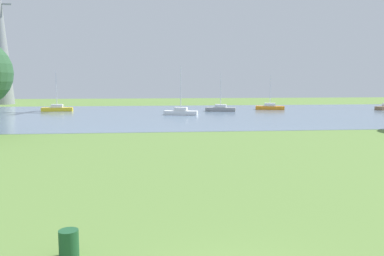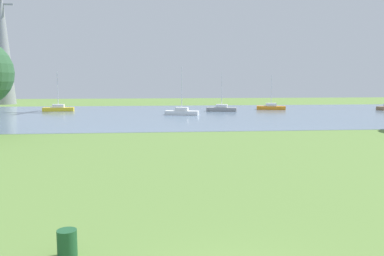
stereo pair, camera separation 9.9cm
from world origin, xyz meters
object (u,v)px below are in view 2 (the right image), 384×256
sailboat_orange (271,107)px  sailboat_yellow (58,108)px  litter_bin (67,244)px  sailboat_white (182,112)px  sailboat_gray (222,109)px  electricity_pylon (1,33)px

sailboat_orange → sailboat_yellow: bearing=-179.9°
litter_bin → sailboat_white: sailboat_white is taller
sailboat_white → sailboat_gray: (6.87, 6.20, -0.01)m
sailboat_orange → sailboat_gray: size_ratio=0.93×
sailboat_white → sailboat_gray: 9.26m
sailboat_orange → electricity_pylon: electricity_pylon is taller
sailboat_yellow → sailboat_white: bearing=-24.9°
sailboat_white → litter_bin: bearing=-98.2°
sailboat_white → electricity_pylon: electricity_pylon is taller
sailboat_white → sailboat_orange: bearing=29.6°
sailboat_gray → electricity_pylon: (-41.71, 23.65, 14.13)m
electricity_pylon → sailboat_orange: bearing=-22.4°
sailboat_yellow → litter_bin: bearing=-77.0°
sailboat_orange → sailboat_white: size_ratio=0.83×
sailboat_yellow → electricity_pylon: 29.63m
litter_bin → sailboat_yellow: 56.38m
litter_bin → sailboat_white: size_ratio=0.12×
litter_bin → sailboat_gray: size_ratio=0.13×
sailboat_gray → sailboat_yellow: sailboat_yellow is taller
sailboat_orange → sailboat_yellow: (-35.14, -0.04, 0.01)m
litter_bin → sailboat_orange: sailboat_orange is taller
sailboat_gray → electricity_pylon: electricity_pylon is taller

